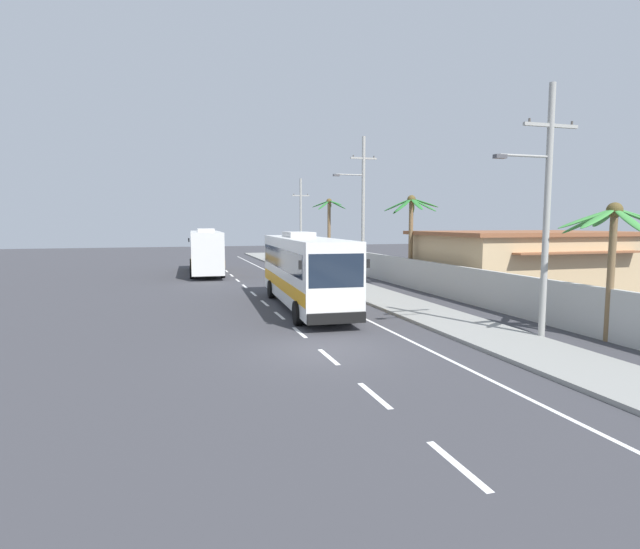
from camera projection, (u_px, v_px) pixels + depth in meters
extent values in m
plane|color=#3A3A3F|center=(321.00, 351.00, 17.15)|extent=(160.00, 160.00, 0.00)
cube|color=gray|center=(385.00, 298.00, 28.61)|extent=(3.20, 90.00, 0.14)
cube|color=white|center=(457.00, 465.00, 9.06)|extent=(0.16, 2.00, 0.01)
cube|color=white|center=(374.00, 395.00, 12.72)|extent=(0.16, 2.00, 0.01)
cube|color=white|center=(329.00, 357.00, 16.38)|extent=(0.16, 2.00, 0.01)
cube|color=white|center=(300.00, 332.00, 20.03)|extent=(0.16, 2.00, 0.01)
cube|color=white|center=(279.00, 315.00, 23.69)|extent=(0.16, 2.00, 0.01)
cube|color=white|center=(265.00, 303.00, 27.35)|extent=(0.16, 2.00, 0.01)
cube|color=white|center=(253.00, 294.00, 31.01)|extent=(0.16, 2.00, 0.01)
cube|color=white|center=(245.00, 286.00, 34.66)|extent=(0.16, 2.00, 0.01)
cube|color=white|center=(237.00, 280.00, 38.32)|extent=(0.16, 2.00, 0.01)
cube|color=white|center=(232.00, 275.00, 41.98)|extent=(0.16, 2.00, 0.01)
cube|color=white|center=(227.00, 271.00, 45.64)|extent=(0.16, 2.00, 0.01)
cube|color=white|center=(222.00, 268.00, 49.29)|extent=(0.16, 2.00, 0.01)
cube|color=white|center=(219.00, 264.00, 52.95)|extent=(0.16, 2.00, 0.01)
cube|color=white|center=(215.00, 262.00, 56.61)|extent=(0.16, 2.00, 0.01)
cube|color=white|center=(213.00, 259.00, 60.27)|extent=(0.16, 2.00, 0.01)
cube|color=white|center=(210.00, 257.00, 63.92)|extent=(0.16, 2.00, 0.01)
cube|color=white|center=(307.00, 291.00, 32.47)|extent=(0.14, 70.00, 0.01)
cube|color=#B2B2AD|center=(413.00, 274.00, 33.41)|extent=(0.24, 60.00, 1.96)
cube|color=white|center=(304.00, 269.00, 25.71)|extent=(3.08, 12.33, 3.22)
cube|color=#192333|center=(304.00, 258.00, 25.85)|extent=(3.06, 11.36, 1.03)
cube|color=#192333|center=(336.00, 271.00, 19.80)|extent=(2.27, 0.22, 1.35)
cube|color=orange|center=(304.00, 283.00, 25.79)|extent=(3.11, 12.09, 0.58)
cube|color=black|center=(337.00, 318.00, 19.90)|extent=(2.42, 0.28, 0.44)
cube|color=#B7B7B7|center=(298.00, 234.00, 27.01)|extent=(1.49, 2.75, 0.28)
cube|color=black|center=(368.00, 264.00, 20.31)|extent=(0.12, 0.09, 0.36)
cube|color=black|center=(300.00, 265.00, 19.64)|extent=(0.12, 0.09, 0.36)
cylinder|color=black|center=(352.00, 311.00, 22.02)|extent=(0.37, 1.06, 1.04)
cylinder|color=black|center=(298.00, 313.00, 21.45)|extent=(0.37, 1.06, 1.04)
cylinder|color=black|center=(312.00, 288.00, 29.69)|extent=(0.37, 1.06, 1.04)
cylinder|color=black|center=(271.00, 289.00, 29.12)|extent=(0.37, 1.06, 1.04)
cube|color=white|center=(206.00, 251.00, 42.99)|extent=(2.91, 11.88, 3.24)
cube|color=#192333|center=(206.00, 244.00, 42.74)|extent=(2.90, 10.94, 1.04)
cube|color=#192333|center=(204.00, 242.00, 48.59)|extent=(2.26, 0.19, 1.36)
cube|color=orange|center=(206.00, 259.00, 43.07)|extent=(2.94, 11.65, 0.58)
cube|color=black|center=(204.00, 262.00, 48.87)|extent=(2.41, 0.25, 0.44)
cube|color=#B7B7B7|center=(206.00, 230.00, 41.39)|extent=(1.45, 2.65, 0.28)
cube|color=black|center=(189.00, 240.00, 48.01)|extent=(0.12, 0.08, 0.36)
cube|color=black|center=(219.00, 240.00, 48.71)|extent=(0.12, 0.08, 0.36)
cylinder|color=black|center=(192.00, 264.00, 46.82)|extent=(0.36, 1.05, 1.04)
cylinder|color=black|center=(218.00, 264.00, 47.42)|extent=(0.36, 1.05, 1.04)
cylinder|color=black|center=(192.00, 272.00, 39.44)|extent=(0.36, 1.05, 1.04)
cylinder|color=black|center=(223.00, 271.00, 40.03)|extent=(0.36, 1.05, 1.04)
cylinder|color=black|center=(313.00, 284.00, 33.69)|extent=(0.13, 0.60, 0.60)
cylinder|color=black|center=(306.00, 281.00, 34.97)|extent=(0.15, 0.60, 0.60)
cube|color=gold|center=(310.00, 279.00, 34.26)|extent=(0.29, 1.11, 0.36)
cube|color=black|center=(308.00, 276.00, 34.52)|extent=(0.27, 0.61, 0.12)
cylinder|color=gray|center=(312.00, 279.00, 33.77)|extent=(0.07, 0.32, 0.67)
cylinder|color=black|center=(312.00, 272.00, 33.82)|extent=(0.56, 0.07, 0.04)
sphere|color=#EAEACC|center=(312.00, 275.00, 33.72)|extent=(0.14, 0.14, 0.14)
cylinder|color=#75388E|center=(309.00, 272.00, 34.44)|extent=(0.32, 0.32, 0.61)
sphere|color=blue|center=(309.00, 265.00, 34.40)|extent=(0.26, 0.26, 0.26)
cylinder|color=beige|center=(332.00, 272.00, 38.91)|extent=(0.28, 0.28, 0.82)
cylinder|color=#2D7A47|center=(332.00, 263.00, 38.84)|extent=(0.36, 0.36, 0.65)
sphere|color=tan|center=(332.00, 257.00, 38.79)|extent=(0.24, 0.24, 0.24)
cylinder|color=#75388E|center=(347.00, 277.00, 35.74)|extent=(0.28, 0.28, 0.81)
cylinder|color=#75388E|center=(347.00, 267.00, 35.67)|extent=(0.36, 0.36, 0.64)
sphere|color=tan|center=(347.00, 261.00, 35.63)|extent=(0.23, 0.23, 0.23)
cylinder|color=#9E9E99|center=(547.00, 214.00, 18.41)|extent=(0.24, 0.24, 9.37)
cube|color=#9E9E99|center=(551.00, 125.00, 18.09)|extent=(2.32, 0.12, 0.12)
cylinder|color=#4C4742|center=(529.00, 120.00, 17.81)|extent=(0.08, 0.08, 0.16)
cylinder|color=#4C4742|center=(572.00, 123.00, 18.34)|extent=(0.08, 0.08, 0.16)
cylinder|color=#9E9E99|center=(525.00, 156.00, 17.90)|extent=(2.10, 0.09, 0.09)
cube|color=#4C4C51|center=(500.00, 156.00, 17.61)|extent=(0.44, 0.24, 0.14)
cylinder|color=#9E9E99|center=(363.00, 211.00, 35.56)|extent=(0.24, 0.24, 10.39)
cube|color=#9E9E99|center=(364.00, 158.00, 35.18)|extent=(1.94, 0.12, 0.12)
cylinder|color=#4C4742|center=(353.00, 156.00, 34.95)|extent=(0.08, 0.08, 0.16)
cylinder|color=#4C4742|center=(374.00, 157.00, 35.39)|extent=(0.08, 0.08, 0.16)
cylinder|color=#9E9E99|center=(350.00, 175.00, 35.01)|extent=(2.02, 0.09, 0.09)
cube|color=#4C4C51|center=(336.00, 175.00, 34.73)|extent=(0.44, 0.24, 0.14)
cylinder|color=#9E9E99|center=(301.00, 222.00, 52.88)|extent=(0.24, 0.24, 9.00)
cube|color=#9E9E99|center=(301.00, 196.00, 52.60)|extent=(1.87, 0.12, 0.12)
cylinder|color=#4C4742|center=(294.00, 194.00, 52.38)|extent=(0.08, 0.08, 0.16)
cylinder|color=#4C4742|center=(308.00, 195.00, 52.80)|extent=(0.08, 0.08, 0.16)
cylinder|color=brown|center=(611.00, 277.00, 18.33)|extent=(0.26, 0.26, 4.77)
ellipsoid|color=#3D893D|center=(640.00, 217.00, 18.25)|extent=(2.15, 0.67, 0.72)
ellipsoid|color=#3D893D|center=(604.00, 218.00, 19.12)|extent=(1.28, 2.04, 0.78)
ellipsoid|color=#3D893D|center=(587.00, 222.00, 18.94)|extent=(0.91, 2.04, 1.04)
ellipsoid|color=#3D893D|center=(586.00, 219.00, 18.08)|extent=(2.11, 0.89, 0.83)
ellipsoid|color=#3D893D|center=(598.00, 218.00, 17.57)|extent=(2.12, 0.89, 0.82)
ellipsoid|color=#3D893D|center=(630.00, 221.00, 17.13)|extent=(0.98, 2.04, 0.99)
sphere|color=brown|center=(615.00, 210.00, 18.08)|extent=(0.56, 0.56, 0.56)
cylinder|color=brown|center=(411.00, 244.00, 34.16)|extent=(0.29, 0.29, 5.91)
ellipsoid|color=#28702D|center=(425.00, 203.00, 34.04)|extent=(2.01, 0.61, 0.69)
ellipsoid|color=#28702D|center=(412.00, 206.00, 34.76)|extent=(1.20, 1.77, 1.10)
ellipsoid|color=#28702D|center=(402.00, 206.00, 34.62)|extent=(0.92, 1.84, 1.11)
ellipsoid|color=#28702D|center=(398.00, 205.00, 34.11)|extent=(1.82, 1.27, 0.95)
ellipsoid|color=#28702D|center=(404.00, 205.00, 33.26)|extent=(1.80, 1.20, 1.04)
ellipsoid|color=#28702D|center=(417.00, 204.00, 32.99)|extent=(0.50, 1.93, 0.92)
ellipsoid|color=#28702D|center=(424.00, 205.00, 33.36)|extent=(1.41, 1.71, 1.01)
sphere|color=brown|center=(411.00, 199.00, 33.86)|extent=(0.56, 0.56, 0.56)
cylinder|color=brown|center=(329.00, 234.00, 51.73)|extent=(0.34, 0.34, 6.54)
ellipsoid|color=#28702D|center=(338.00, 205.00, 51.67)|extent=(1.87, 0.39, 0.94)
ellipsoid|color=#28702D|center=(330.00, 204.00, 52.34)|extent=(1.02, 1.91, 0.81)
ellipsoid|color=#28702D|center=(321.00, 204.00, 51.77)|extent=(1.72, 1.49, 0.76)
ellipsoid|color=#28702D|center=(324.00, 205.00, 50.75)|extent=(1.70, 1.32, 1.06)
ellipsoid|color=#28702D|center=(335.00, 203.00, 50.67)|extent=(1.09, 1.95, 0.61)
sphere|color=brown|center=(329.00, 201.00, 51.39)|extent=(0.56, 0.56, 0.56)
cube|color=tan|center=(524.00, 262.00, 33.07)|extent=(12.34, 8.70, 3.57)
cube|color=brown|center=(525.00, 233.00, 32.88)|extent=(13.08, 9.22, 0.24)
cube|color=brown|center=(580.00, 253.00, 28.50)|extent=(8.64, 0.80, 0.10)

